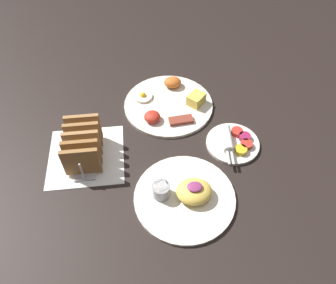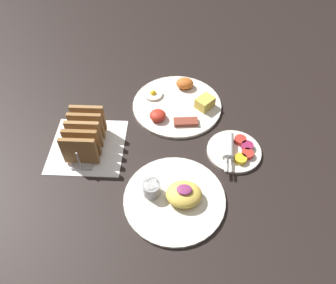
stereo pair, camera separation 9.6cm
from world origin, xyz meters
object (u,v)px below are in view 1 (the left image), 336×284
Objects in this scene: plate_foreground at (185,195)px; plate_breakfast at (169,103)px; plate_condiments at (233,142)px; toast_rack at (83,145)px.

plate_breakfast is at bearing 90.10° from plate_foreground.
plate_condiments is 0.96× the size of toast_rack.
toast_rack is (-0.44, 0.00, 0.04)m from plate_condiments.
toast_rack is at bearing -144.93° from plate_breakfast.
plate_foreground is at bearing -32.61° from toast_rack.
plate_condiments is 0.64× the size of plate_foreground.
toast_rack is at bearing 179.38° from plate_condiments.
toast_rack reaches higher than plate_breakfast.
plate_condiments is at bearing -0.62° from toast_rack.
plate_breakfast is at bearing 35.07° from toast_rack.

